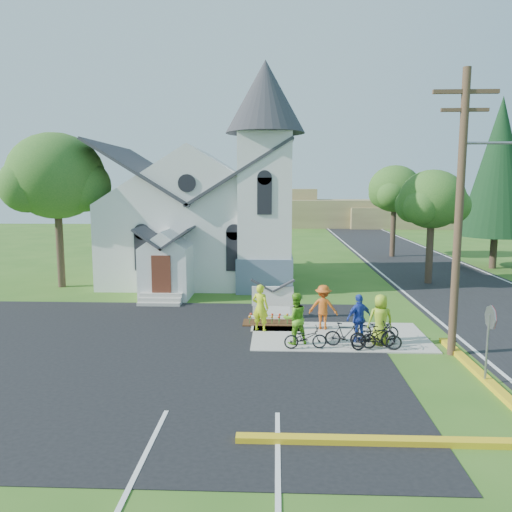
{
  "coord_description": "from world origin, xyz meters",
  "views": [
    {
      "loc": [
        -1.07,
        -19.15,
        6.05
      ],
      "look_at": [
        -2.04,
        5.0,
        2.65
      ],
      "focal_mm": 35.0,
      "sensor_mm": 36.0,
      "label": 1
    }
  ],
  "objects_px": {
    "cyclist_1": "(295,318)",
    "cyclist_3": "(323,307)",
    "cyclist_2": "(359,318)",
    "church_sign": "(273,297)",
    "bike_0": "(305,338)",
    "bike_2": "(378,328)",
    "cyclist_4": "(380,320)",
    "utility_pole": "(461,205)",
    "stop_sign": "(490,328)",
    "bike_4": "(374,336)",
    "bike_1": "(345,335)",
    "bike_3": "(381,338)",
    "cyclist_0": "(260,308)"
  },
  "relations": [
    {
      "from": "church_sign",
      "to": "cyclist_0",
      "type": "height_order",
      "value": "cyclist_0"
    },
    {
      "from": "cyclist_1",
      "to": "cyclist_2",
      "type": "height_order",
      "value": "cyclist_1"
    },
    {
      "from": "stop_sign",
      "to": "cyclist_3",
      "type": "bearing_deg",
      "value": 128.41
    },
    {
      "from": "stop_sign",
      "to": "cyclist_3",
      "type": "height_order",
      "value": "stop_sign"
    },
    {
      "from": "cyclist_2",
      "to": "cyclist_4",
      "type": "xyz_separation_m",
      "value": [
        0.75,
        -0.31,
        0.03
      ]
    },
    {
      "from": "bike_0",
      "to": "cyclist_3",
      "type": "relative_size",
      "value": 0.85
    },
    {
      "from": "cyclist_1",
      "to": "bike_4",
      "type": "xyz_separation_m",
      "value": [
        2.9,
        -0.51,
        -0.5
      ]
    },
    {
      "from": "bike_1",
      "to": "bike_2",
      "type": "xyz_separation_m",
      "value": [
        1.43,
        1.05,
        -0.04
      ]
    },
    {
      "from": "bike_0",
      "to": "cyclist_2",
      "type": "xyz_separation_m",
      "value": [
        2.12,
        0.93,
        0.52
      ]
    },
    {
      "from": "stop_sign",
      "to": "cyclist_3",
      "type": "distance_m",
      "value": 7.27
    },
    {
      "from": "bike_1",
      "to": "cyclist_0",
      "type": "bearing_deg",
      "value": 68.97
    },
    {
      "from": "cyclist_3",
      "to": "cyclist_1",
      "type": "bearing_deg",
      "value": 69.61
    },
    {
      "from": "bike_1",
      "to": "cyclist_2",
      "type": "height_order",
      "value": "cyclist_2"
    },
    {
      "from": "cyclist_3",
      "to": "bike_2",
      "type": "bearing_deg",
      "value": 158.11
    },
    {
      "from": "church_sign",
      "to": "cyclist_4",
      "type": "relative_size",
      "value": 1.13
    },
    {
      "from": "church_sign",
      "to": "cyclist_2",
      "type": "bearing_deg",
      "value": -45.87
    },
    {
      "from": "bike_0",
      "to": "bike_1",
      "type": "relative_size",
      "value": 1.04
    },
    {
      "from": "bike_2",
      "to": "stop_sign",
      "type": "bearing_deg",
      "value": -141.02
    },
    {
      "from": "church_sign",
      "to": "cyclist_4",
      "type": "xyz_separation_m",
      "value": [
        4.12,
        -3.77,
        -0.0
      ]
    },
    {
      "from": "bike_2",
      "to": "cyclist_4",
      "type": "distance_m",
      "value": 0.9
    },
    {
      "from": "bike_2",
      "to": "cyclist_3",
      "type": "distance_m",
      "value": 2.49
    },
    {
      "from": "cyclist_0",
      "to": "bike_4",
      "type": "bearing_deg",
      "value": 173.91
    },
    {
      "from": "bike_2",
      "to": "cyclist_2",
      "type": "bearing_deg",
      "value": 125.56
    },
    {
      "from": "stop_sign",
      "to": "cyclist_2",
      "type": "height_order",
      "value": "stop_sign"
    },
    {
      "from": "cyclist_0",
      "to": "bike_3",
      "type": "height_order",
      "value": "cyclist_0"
    },
    {
      "from": "cyclist_2",
      "to": "church_sign",
      "type": "bearing_deg",
      "value": -70.83
    },
    {
      "from": "bike_2",
      "to": "cyclist_3",
      "type": "xyz_separation_m",
      "value": [
        -2.04,
        1.33,
        0.52
      ]
    },
    {
      "from": "cyclist_0",
      "to": "bike_4",
      "type": "relative_size",
      "value": 1.05
    },
    {
      "from": "utility_pole",
      "to": "cyclist_3",
      "type": "distance_m",
      "value": 6.91
    },
    {
      "from": "cyclist_1",
      "to": "cyclist_3",
      "type": "distance_m",
      "value": 2.41
    },
    {
      "from": "cyclist_3",
      "to": "bike_0",
      "type": "bearing_deg",
      "value": 82.56
    },
    {
      "from": "bike_4",
      "to": "cyclist_1",
      "type": "bearing_deg",
      "value": 59.9
    },
    {
      "from": "cyclist_2",
      "to": "bike_2",
      "type": "distance_m",
      "value": 1.05
    },
    {
      "from": "cyclist_1",
      "to": "bike_3",
      "type": "bearing_deg",
      "value": 150.03
    },
    {
      "from": "church_sign",
      "to": "bike_3",
      "type": "distance_m",
      "value": 5.99
    },
    {
      "from": "bike_1",
      "to": "cyclist_3",
      "type": "bearing_deg",
      "value": 25.06
    },
    {
      "from": "cyclist_1",
      "to": "bike_1",
      "type": "height_order",
      "value": "cyclist_1"
    },
    {
      "from": "cyclist_4",
      "to": "bike_4",
      "type": "relative_size",
      "value": 1.04
    },
    {
      "from": "cyclist_4",
      "to": "cyclist_3",
      "type": "bearing_deg",
      "value": -49.52
    },
    {
      "from": "church_sign",
      "to": "cyclist_1",
      "type": "distance_m",
      "value": 3.89
    },
    {
      "from": "church_sign",
      "to": "cyclist_3",
      "type": "bearing_deg",
      "value": -39.01
    },
    {
      "from": "stop_sign",
      "to": "bike_1",
      "type": "bearing_deg",
      "value": 139.73
    },
    {
      "from": "utility_pole",
      "to": "bike_0",
      "type": "xyz_separation_m",
      "value": [
        -5.32,
        0.3,
        -4.93
      ]
    },
    {
      "from": "stop_sign",
      "to": "cyclist_4",
      "type": "bearing_deg",
      "value": 124.77
    },
    {
      "from": "church_sign",
      "to": "bike_0",
      "type": "bearing_deg",
      "value": -74.18
    },
    {
      "from": "utility_pole",
      "to": "bike_2",
      "type": "height_order",
      "value": "utility_pole"
    },
    {
      "from": "bike_3",
      "to": "cyclist_4",
      "type": "xyz_separation_m",
      "value": [
        0.08,
        0.63,
        0.52
      ]
    },
    {
      "from": "bike_1",
      "to": "cyclist_1",
      "type": "bearing_deg",
      "value": 90.72
    },
    {
      "from": "bike_2",
      "to": "cyclist_4",
      "type": "bearing_deg",
      "value": -176.09
    },
    {
      "from": "cyclist_0",
      "to": "bike_3",
      "type": "xyz_separation_m",
      "value": [
        4.54,
        -2.29,
        -0.53
      ]
    }
  ]
}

